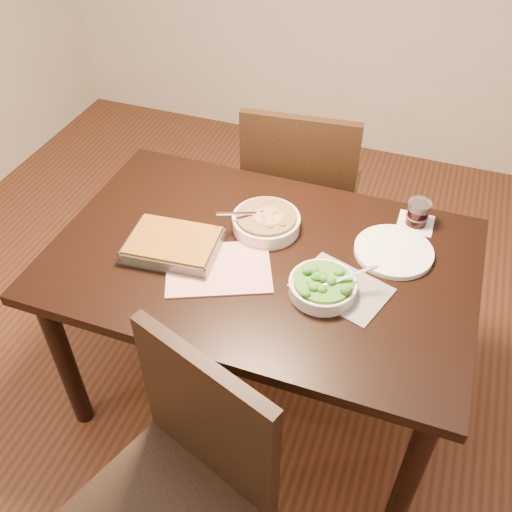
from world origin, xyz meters
TOP-DOWN VIEW (x-y plane):
  - ground at (0.00, 0.00)m, footprint 4.00×4.00m
  - table at (0.00, 0.00)m, footprint 1.40×0.90m
  - magazine_a at (-0.11, -0.11)m, footprint 0.41×0.36m
  - magazine_b at (0.29, -0.06)m, footprint 0.33×0.28m
  - coaster at (0.46, 0.34)m, footprint 0.12×0.12m
  - stew_bowl at (-0.03, 0.14)m, footprint 0.24×0.24m
  - broccoli_bowl at (0.23, -0.10)m, footprint 0.22×0.21m
  - baking_dish at (-0.28, -0.08)m, footprint 0.32×0.25m
  - wine_tumbler at (0.46, 0.34)m, footprint 0.08×0.08m
  - dinner_plate at (0.41, 0.16)m, footprint 0.26×0.26m
  - chair_near at (0.02, -0.72)m, footprint 0.58×0.58m
  - chair_far at (-0.04, 0.64)m, footprint 0.51×0.51m

SIDE VIEW (x-z plane):
  - ground at x=0.00m, z-range 0.00..0.00m
  - chair_near at x=0.02m, z-range 0.06..1.02m
  - chair_far at x=-0.04m, z-range 0.06..1.05m
  - table at x=0.00m, z-range 0.28..1.03m
  - coaster at x=0.46m, z-range 0.75..0.75m
  - magazine_b at x=0.29m, z-range 0.75..0.76m
  - magazine_a at x=-0.11m, z-range 0.75..0.76m
  - dinner_plate at x=0.41m, z-range 0.75..0.77m
  - baking_dish at x=-0.28m, z-range 0.75..0.80m
  - broccoli_bowl at x=0.23m, z-range 0.74..0.82m
  - stew_bowl at x=-0.03m, z-range 0.74..0.83m
  - wine_tumbler at x=0.46m, z-range 0.76..0.85m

